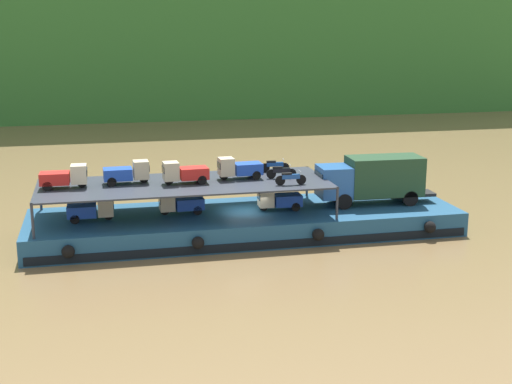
{
  "coord_description": "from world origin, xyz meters",
  "views": [
    {
      "loc": [
        -8.87,
        -42.1,
        13.13
      ],
      "look_at": [
        0.67,
        0.0,
        2.7
      ],
      "focal_mm": 49.75,
      "sensor_mm": 36.0,
      "label": 1
    }
  ],
  "objects": [
    {
      "name": "ground_plane",
      "position": [
        0.0,
        0.0,
        0.0
      ],
      "size": [
        400.0,
        400.0,
        0.0
      ],
      "primitive_type": "plane",
      "color": "brown"
    },
    {
      "name": "cargo_barge",
      "position": [
        0.0,
        -0.03,
        0.75
      ],
      "size": [
        26.86,
        7.79,
        1.5
      ],
      "color": "navy",
      "rests_on": "ground"
    },
    {
      "name": "covered_lorry",
      "position": [
        8.45,
        0.0,
        3.19
      ],
      "size": [
        7.91,
        2.5,
        3.1
      ],
      "color": "#285BA3",
      "rests_on": "cargo_barge"
    },
    {
      "name": "cargo_rack",
      "position": [
        -3.8,
        0.0,
        3.43
      ],
      "size": [
        17.66,
        6.41,
        2.0
      ],
      "color": "#2D333D",
      "rests_on": "cargo_barge"
    },
    {
      "name": "mini_truck_lower_stern",
      "position": [
        -9.43,
        -0.09,
        2.19
      ],
      "size": [
        2.76,
        1.24,
        1.38
      ],
      "color": "#1E47B7",
      "rests_on": "cargo_barge"
    },
    {
      "name": "mini_truck_lower_aft",
      "position": [
        -4.05,
        0.29,
        2.19
      ],
      "size": [
        2.78,
        1.26,
        1.38
      ],
      "color": "#1E47B7",
      "rests_on": "cargo_barge"
    },
    {
      "name": "mini_truck_lower_mid",
      "position": [
        2.11,
        -0.19,
        2.19
      ],
      "size": [
        2.76,
        1.24,
        1.38
      ],
      "color": "#1E47B7",
      "rests_on": "cargo_barge"
    },
    {
      "name": "mini_truck_upper_stern",
      "position": [
        -10.87,
        0.2,
        4.19
      ],
      "size": [
        2.77,
        1.25,
        1.38
      ],
      "color": "red",
      "rests_on": "cargo_rack"
    },
    {
      "name": "mini_truck_upper_mid",
      "position": [
        -7.21,
        0.61,
        4.19
      ],
      "size": [
        2.76,
        1.24,
        1.38
      ],
      "color": "#1E47B7",
      "rests_on": "cargo_rack"
    },
    {
      "name": "mini_truck_upper_fore",
      "position": [
        -3.81,
        -0.16,
        4.19
      ],
      "size": [
        2.79,
        1.29,
        1.38
      ],
      "color": "red",
      "rests_on": "cargo_rack"
    },
    {
      "name": "mini_truck_upper_bow",
      "position": [
        -0.31,
        0.43,
        4.19
      ],
      "size": [
        2.79,
        1.29,
        1.38
      ],
      "color": "#1E47B7",
      "rests_on": "cargo_rack"
    },
    {
      "name": "motorcycle_upper_port",
      "position": [
        2.37,
        -1.92,
        3.93
      ],
      "size": [
        1.9,
        0.55,
        0.87
      ],
      "color": "black",
      "rests_on": "cargo_rack"
    },
    {
      "name": "motorcycle_upper_centre",
      "position": [
        2.29,
        0.0,
        3.93
      ],
      "size": [
        1.9,
        0.55,
        0.87
      ],
      "color": "black",
      "rests_on": "cargo_rack"
    },
    {
      "name": "motorcycle_upper_stbd",
      "position": [
        2.36,
        1.93,
        3.93
      ],
      "size": [
        1.9,
        0.55,
        0.87
      ],
      "color": "black",
      "rests_on": "cargo_rack"
    }
  ]
}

